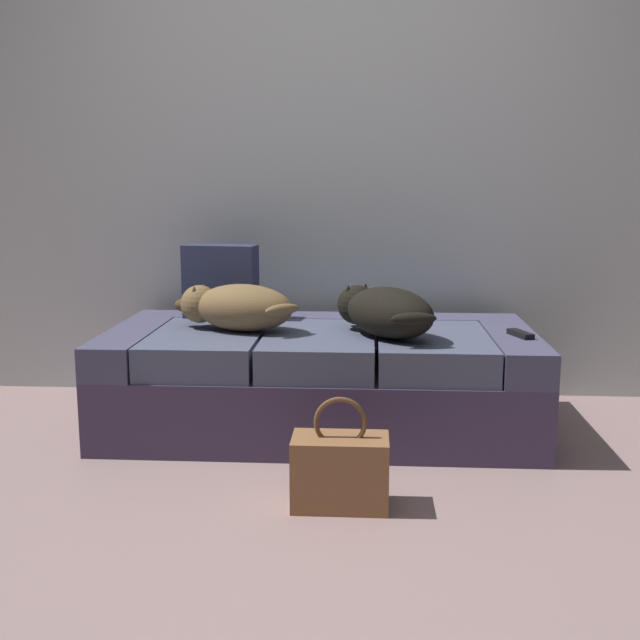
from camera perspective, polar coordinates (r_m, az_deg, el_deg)
ground_plane at (r=2.44m, az=-1.59°, el=-15.83°), size 10.00×10.00×0.00m
back_wall at (r=3.92m, az=0.64°, el=15.03°), size 6.40×0.10×2.80m
couch at (r=3.39m, az=0.05°, el=-4.35°), size 1.83×0.92×0.44m
dog_tan at (r=3.32m, az=-6.22°, el=0.96°), size 0.58×0.36×0.20m
dog_dark at (r=3.19m, az=4.69°, el=0.66°), size 0.48×0.54×0.21m
tv_remote at (r=3.29m, az=14.52°, el=-1.00°), size 0.09×0.16×0.02m
throw_pillow at (r=3.63m, az=-7.33°, el=2.82°), size 0.35×0.16×0.34m
handbag at (r=2.62m, az=1.49°, el=-10.98°), size 0.32×0.18×0.38m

